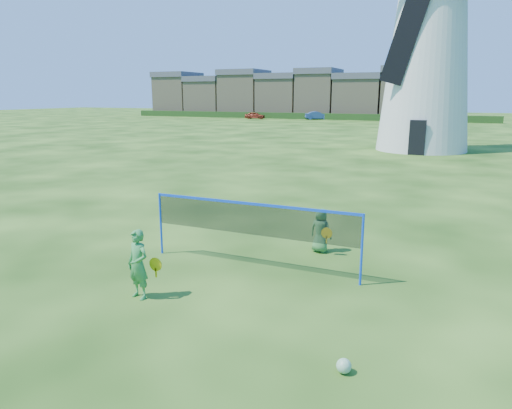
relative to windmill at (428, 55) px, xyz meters
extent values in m
plane|color=black|center=(-1.45, -26.91, -6.61)|extent=(220.00, 220.00, 0.00)
cube|color=black|center=(0.00, -3.06, -5.46)|extent=(1.04, 0.13, 2.30)
cube|color=black|center=(0.00, -2.42, -1.38)|extent=(0.73, 0.13, 0.94)
cube|color=black|center=(0.00, -1.92, 1.96)|extent=(0.63, 0.13, 0.84)
cube|color=black|center=(-1.10, -2.43, 1.59)|extent=(3.38, 0.10, 7.44)
cylinder|color=blue|center=(-3.83, -26.46, -5.83)|extent=(0.05, 0.05, 1.55)
cylinder|color=blue|center=(1.17, -26.46, -5.83)|extent=(0.05, 0.05, 1.55)
cube|color=black|center=(-1.33, -26.46, -5.46)|extent=(5.00, 0.02, 0.70)
cube|color=blue|center=(-1.33, -26.46, -5.09)|extent=(5.00, 0.02, 0.06)
imported|color=#378943|center=(-2.67, -28.86, -5.91)|extent=(0.57, 0.44, 1.39)
cylinder|color=#E2BC0B|center=(-2.39, -28.68, -5.93)|extent=(0.28, 0.02, 0.28)
cube|color=#E2BC0B|center=(-2.39, -28.68, -6.10)|extent=(0.03, 0.02, 0.20)
imported|color=#3F833F|center=(-0.21, -24.73, -6.04)|extent=(0.61, 0.45, 1.14)
cylinder|color=#E2BC0B|center=(0.01, -24.95, -6.03)|extent=(0.28, 0.02, 0.28)
cube|color=#E2BC0B|center=(0.01, -24.95, -6.20)|extent=(0.03, 0.02, 0.20)
sphere|color=green|center=(1.62, -29.77, -6.50)|extent=(0.22, 0.22, 0.22)
cube|color=tan|center=(-50.05, 45.09, -3.00)|extent=(6.79, 8.00, 7.21)
cube|color=#4C4C54|center=(-50.05, 45.09, 1.11)|extent=(7.09, 8.40, 1.00)
cube|color=tan|center=(-42.92, 45.09, -3.45)|extent=(6.88, 8.00, 6.30)
cube|color=#4C4C54|center=(-42.92, 45.09, 0.20)|extent=(7.18, 8.40, 1.00)
cube|color=tan|center=(-35.54, 45.09, -2.91)|extent=(7.26, 8.00, 7.39)
cube|color=#4C4C54|center=(-35.54, 45.09, 1.28)|extent=(7.56, 8.40, 1.00)
cube|color=tan|center=(-28.12, 45.09, -3.31)|extent=(6.99, 8.00, 6.59)
cube|color=#4C4C54|center=(-28.12, 45.09, 0.49)|extent=(7.29, 8.40, 1.00)
cube|color=tan|center=(-21.18, 45.09, -2.96)|extent=(6.27, 8.00, 7.29)
cube|color=#4C4C54|center=(-21.18, 45.09, 1.19)|extent=(6.57, 8.40, 1.00)
cube|color=tan|center=(-14.01, 45.09, -3.42)|extent=(7.48, 8.00, 6.37)
cube|color=#4C4C54|center=(-14.01, 45.09, 0.27)|extent=(7.78, 8.40, 1.00)
cube|color=tan|center=(-6.38, 45.09, -2.91)|extent=(7.18, 8.00, 7.39)
cube|color=#4C4C54|center=(-6.38, 45.09, 1.28)|extent=(7.48, 8.40, 1.00)
cube|color=#193814|center=(-23.45, 39.09, -6.11)|extent=(62.00, 0.80, 1.00)
imported|color=maroon|center=(-29.43, 36.41, -6.03)|extent=(3.53, 1.90, 1.14)
imported|color=navy|center=(-19.44, 38.84, -5.97)|extent=(4.09, 2.86, 1.28)
camera|label=1|loc=(2.92, -35.76, -2.70)|focal=32.84mm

